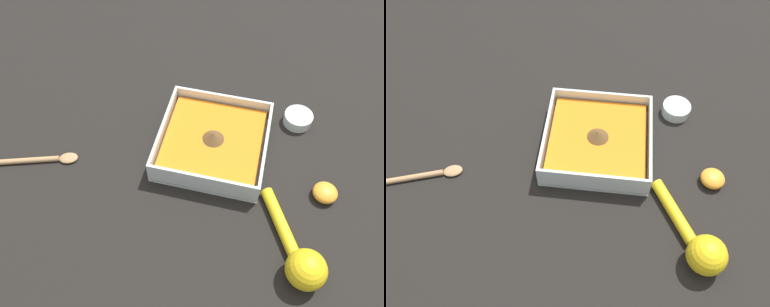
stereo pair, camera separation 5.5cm
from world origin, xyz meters
TOP-DOWN VIEW (x-y plane):
  - ground_plane at (0.00, 0.00)m, footprint 4.00×4.00m
  - square_dish at (0.01, 0.01)m, footprint 0.23×0.23m
  - spice_bowl at (0.13, -0.16)m, footprint 0.06×0.06m
  - lemon_squeezer at (-0.21, -0.19)m, footprint 0.19×0.13m
  - lemon_half at (-0.05, -0.23)m, footprint 0.05×0.05m
  - wooden_spoon at (-0.12, 0.39)m, footprint 0.09×0.23m

SIDE VIEW (x-z plane):
  - ground_plane at x=0.00m, z-range 0.00..0.00m
  - wooden_spoon at x=-0.12m, z-range 0.00..0.01m
  - spice_bowl at x=0.13m, z-range 0.00..0.03m
  - lemon_half at x=-0.05m, z-range 0.00..0.03m
  - square_dish at x=0.01m, z-range -0.01..0.05m
  - lemon_squeezer at x=-0.21m, z-range 0.00..0.07m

